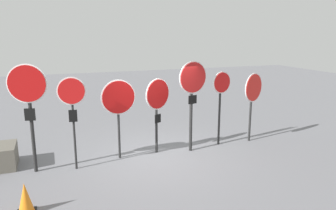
% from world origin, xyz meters
% --- Properties ---
extents(ground_plane, '(40.00, 40.00, 0.00)m').
position_xyz_m(ground_plane, '(0.00, 0.00, 0.00)').
color(ground_plane, slate).
extents(stop_sign_0, '(0.91, 0.26, 2.71)m').
position_xyz_m(stop_sign_0, '(-3.17, 0.04, 1.91)').
color(stop_sign_0, black).
rests_on(stop_sign_0, ground).
extents(stop_sign_1, '(0.69, 0.15, 2.38)m').
position_xyz_m(stop_sign_1, '(-2.19, -0.13, 1.79)').
color(stop_sign_1, black).
rests_on(stop_sign_1, ground).
extents(stop_sign_2, '(0.94, 0.15, 2.20)m').
position_xyz_m(stop_sign_2, '(-0.98, 0.21, 1.61)').
color(stop_sign_2, black).
rests_on(stop_sign_2, ground).
extents(stop_sign_3, '(0.80, 0.41, 2.17)m').
position_xyz_m(stop_sign_3, '(0.14, 0.27, 1.55)').
color(stop_sign_3, black).
rests_on(stop_sign_3, ground).
extents(stop_sign_4, '(0.90, 0.23, 2.64)m').
position_xyz_m(stop_sign_4, '(1.11, 0.06, 1.86)').
color(stop_sign_4, black).
rests_on(stop_sign_4, ground).
extents(stop_sign_5, '(0.65, 0.18, 2.28)m').
position_xyz_m(stop_sign_5, '(2.15, 0.28, 1.66)').
color(stop_sign_5, black).
rests_on(stop_sign_5, ground).
extents(stop_sign_6, '(0.83, 0.39, 2.19)m').
position_xyz_m(stop_sign_6, '(3.25, 0.23, 1.58)').
color(stop_sign_6, black).
rests_on(stop_sign_6, ground).
extents(traffic_cone_0, '(0.36, 0.36, 0.62)m').
position_xyz_m(traffic_cone_0, '(-3.28, -1.93, 0.31)').
color(traffic_cone_0, black).
rests_on(traffic_cone_0, ground).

